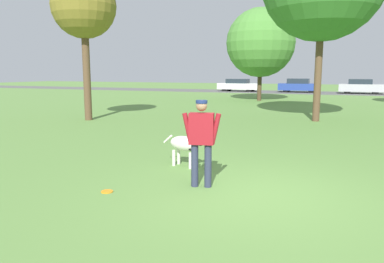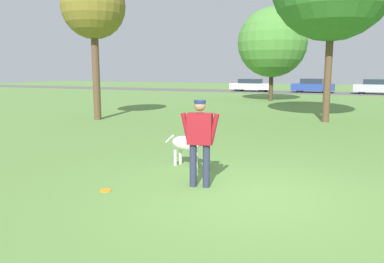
# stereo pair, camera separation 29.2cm
# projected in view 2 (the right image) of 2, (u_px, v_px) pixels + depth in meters

# --- Properties ---
(ground_plane) EXTENTS (120.00, 120.00, 0.00)m
(ground_plane) POSITION_uv_depth(u_px,v_px,m) (249.00, 196.00, 6.32)
(ground_plane) COLOR #608C42
(far_road_strip) EXTENTS (120.00, 6.00, 0.01)m
(far_road_strip) POSITION_uv_depth(u_px,v_px,m) (343.00, 93.00, 36.03)
(far_road_strip) COLOR #5B5B59
(far_road_strip) RESTS_ON ground_plane
(person) EXTENTS (0.70, 0.31, 1.58)m
(person) POSITION_uv_depth(u_px,v_px,m) (200.00, 136.00, 6.67)
(person) COLOR #2D334C
(person) RESTS_ON ground_plane
(dog) EXTENTS (1.11, 0.49, 0.70)m
(dog) POSITION_uv_depth(u_px,v_px,m) (187.00, 145.00, 8.20)
(dog) COLOR silver
(dog) RESTS_ON ground_plane
(frisbee) EXTENTS (0.21, 0.21, 0.02)m
(frisbee) POSITION_uv_depth(u_px,v_px,m) (105.00, 190.00, 6.57)
(frisbee) COLOR orange
(frisbee) RESTS_ON ground_plane
(tree_near_left) EXTENTS (2.68, 2.68, 6.12)m
(tree_near_left) POSITION_uv_depth(u_px,v_px,m) (93.00, 8.00, 15.67)
(tree_near_left) COLOR brown
(tree_near_left) RESTS_ON ground_plane
(tree_far_left) EXTENTS (4.86, 4.86, 6.54)m
(tree_far_left) POSITION_uv_depth(u_px,v_px,m) (272.00, 42.00, 26.27)
(tree_far_left) COLOR #4C3826
(tree_far_left) RESTS_ON ground_plane
(parked_car_white) EXTENTS (4.36, 1.77, 1.32)m
(parked_car_white) POSITION_uv_depth(u_px,v_px,m) (251.00, 85.00, 39.54)
(parked_car_white) COLOR white
(parked_car_white) RESTS_ON ground_plane
(parked_car_blue) EXTENTS (4.09, 1.85, 1.39)m
(parked_car_blue) POSITION_uv_depth(u_px,v_px,m) (313.00, 86.00, 37.40)
(parked_car_blue) COLOR #284293
(parked_car_blue) RESTS_ON ground_plane
(parked_car_silver) EXTENTS (4.00, 1.85, 1.39)m
(parked_car_silver) POSITION_uv_depth(u_px,v_px,m) (376.00, 87.00, 34.65)
(parked_car_silver) COLOR #B7B7BC
(parked_car_silver) RESTS_ON ground_plane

